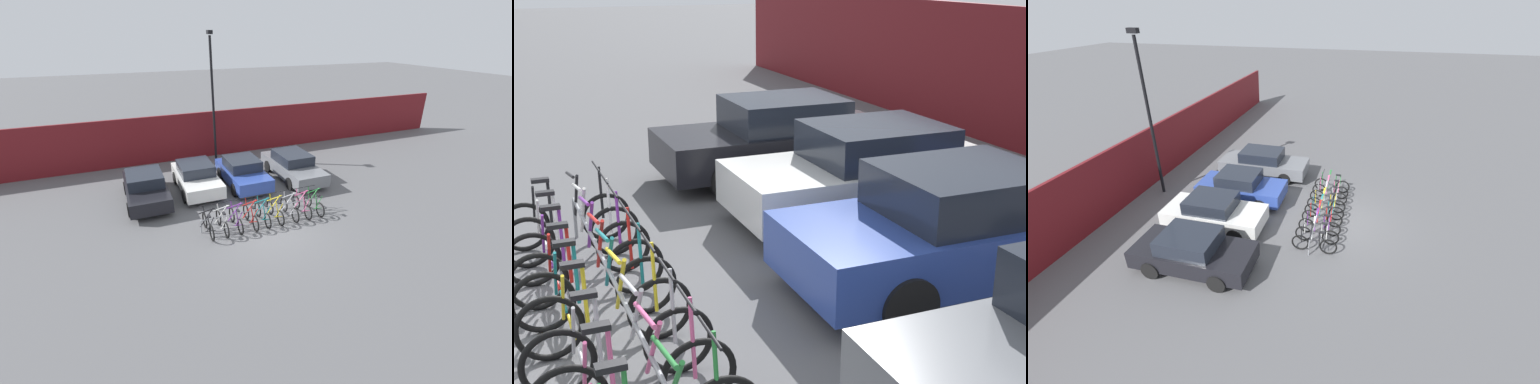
# 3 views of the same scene
# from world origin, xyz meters

# --- Properties ---
(ground_plane) EXTENTS (120.00, 120.00, 0.00)m
(ground_plane) POSITION_xyz_m (0.00, 0.00, 0.00)
(ground_plane) COLOR #59595B
(hoarding_wall) EXTENTS (36.00, 0.16, 2.80)m
(hoarding_wall) POSITION_xyz_m (0.00, 9.50, 1.40)
(hoarding_wall) COLOR maroon
(hoarding_wall) RESTS_ON ground
(bike_rack) EXTENTS (5.34, 0.04, 0.57)m
(bike_rack) POSITION_xyz_m (0.09, 0.68, 0.50)
(bike_rack) COLOR gray
(bike_rack) RESTS_ON ground
(bicycle_black) EXTENTS (0.68, 1.71, 1.05)m
(bicycle_black) POSITION_xyz_m (-2.31, 0.53, 0.38)
(bicycle_black) COLOR black
(bicycle_black) RESTS_ON ground
(bicycle_white) EXTENTS (0.68, 1.71, 1.05)m
(bicycle_white) POSITION_xyz_m (-1.72, 0.53, 0.38)
(bicycle_white) COLOR black
(bicycle_white) RESTS_ON ground
(bicycle_purple) EXTENTS (0.68, 1.71, 1.05)m
(bicycle_purple) POSITION_xyz_m (-1.15, 0.53, 0.38)
(bicycle_purple) COLOR black
(bicycle_purple) RESTS_ON ground
(bicycle_red) EXTENTS (0.68, 1.71, 1.05)m
(bicycle_red) POSITION_xyz_m (-0.51, 0.53, 0.38)
(bicycle_red) COLOR black
(bicycle_red) RESTS_ON ground
(bicycle_teal) EXTENTS (0.68, 1.71, 1.05)m
(bicycle_teal) POSITION_xyz_m (0.03, 0.53, 0.38)
(bicycle_teal) COLOR black
(bicycle_teal) RESTS_ON ground
(bicycle_yellow) EXTENTS (0.68, 1.71, 1.05)m
(bicycle_yellow) POSITION_xyz_m (0.61, 0.53, 0.38)
(bicycle_yellow) COLOR black
(bicycle_yellow) RESTS_ON ground
(bicycle_silver) EXTENTS (0.68, 1.71, 1.05)m
(bicycle_silver) POSITION_xyz_m (1.29, 0.53, 0.38)
(bicycle_silver) COLOR black
(bicycle_silver) RESTS_ON ground
(bicycle_pink) EXTENTS (0.68, 1.71, 1.05)m
(bicycle_pink) POSITION_xyz_m (1.89, 0.53, 0.38)
(bicycle_pink) COLOR black
(bicycle_pink) RESTS_ON ground
(bicycle_green) EXTENTS (0.68, 1.71, 1.05)m
(bicycle_green) POSITION_xyz_m (2.49, 0.53, 0.38)
(bicycle_green) COLOR black
(bicycle_green) RESTS_ON ground
(car_black) EXTENTS (1.91, 4.14, 1.40)m
(car_black) POSITION_xyz_m (-4.19, 4.40, 0.69)
(car_black) COLOR black
(car_black) RESTS_ON ground
(car_white) EXTENTS (1.91, 4.05, 1.40)m
(car_white) POSITION_xyz_m (-1.72, 4.76, 0.69)
(car_white) COLOR silver
(car_white) RESTS_ON ground
(car_blue) EXTENTS (1.91, 3.95, 1.40)m
(car_blue) POSITION_xyz_m (0.64, 4.50, 0.69)
(car_blue) COLOR #2D479E
(car_blue) RESTS_ON ground
(car_grey) EXTENTS (1.91, 4.54, 1.40)m
(car_grey) POSITION_xyz_m (3.45, 4.31, 0.69)
(car_grey) COLOR slate
(car_grey) RESTS_ON ground
(lamp_post) EXTENTS (0.24, 0.44, 7.29)m
(lamp_post) POSITION_xyz_m (0.38, 8.50, 4.01)
(lamp_post) COLOR black
(lamp_post) RESTS_ON ground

